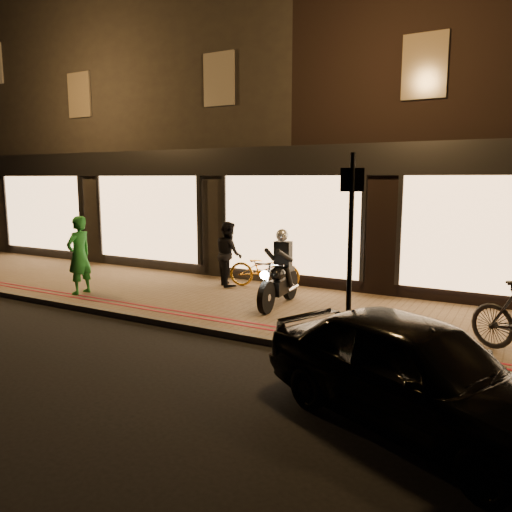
{
  "coord_description": "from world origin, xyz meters",
  "views": [
    {
      "loc": [
        5.18,
        -7.0,
        2.75
      ],
      "look_at": [
        0.07,
        2.16,
        1.1
      ],
      "focal_mm": 35.0,
      "sensor_mm": 36.0,
      "label": 1
    }
  ],
  "objects": [
    {
      "name": "ground",
      "position": [
        0.0,
        0.0,
        0.0
      ],
      "size": [
        90.0,
        90.0,
        0.0
      ],
      "primitive_type": "plane",
      "color": "black",
      "rests_on": "ground"
    },
    {
      "name": "sidewalk",
      "position": [
        0.0,
        2.0,
        0.06
      ],
      "size": [
        50.0,
        4.0,
        0.12
      ],
      "primitive_type": "cube",
      "color": "brown",
      "rests_on": "ground"
    },
    {
      "name": "kerb_stone",
      "position": [
        0.0,
        0.05,
        0.06
      ],
      "size": [
        50.0,
        0.14,
        0.12
      ],
      "primitive_type": "cube",
      "color": "#59544C",
      "rests_on": "ground"
    },
    {
      "name": "red_kerb_lines",
      "position": [
        0.0,
        0.55,
        0.12
      ],
      "size": [
        50.0,
        0.26,
        0.01
      ],
      "color": "maroon",
      "rests_on": "sidewalk"
    },
    {
      "name": "building_row",
      "position": [
        -0.0,
        8.99,
        4.25
      ],
      "size": [
        48.0,
        10.11,
        8.5
      ],
      "color": "black",
      "rests_on": "ground"
    },
    {
      "name": "motorcycle",
      "position": [
        0.68,
        2.06,
        0.73
      ],
      "size": [
        0.6,
        1.94,
        1.59
      ],
      "rotation": [
        0.0,
        0.0,
        0.08
      ],
      "color": "black",
      "rests_on": "sidewalk"
    },
    {
      "name": "sign_post",
      "position": [
        2.77,
        0.25,
        1.8
      ],
      "size": [
        0.34,
        0.14,
        3.0
      ],
      "rotation": [
        0.0,
        0.0,
        0.34
      ],
      "color": "black",
      "rests_on": "sidewalk"
    },
    {
      "name": "bicycle_gold",
      "position": [
        -0.42,
        3.45,
        0.58
      ],
      "size": [
        1.84,
        1.01,
        0.92
      ],
      "primitive_type": "imported",
      "rotation": [
        0.0,
        0.0,
        1.81
      ],
      "color": "gold",
      "rests_on": "sidewalk"
    },
    {
      "name": "person_green",
      "position": [
        -3.78,
        0.8,
        1.01
      ],
      "size": [
        0.45,
        0.66,
        1.78
      ],
      "primitive_type": "imported",
      "rotation": [
        0.0,
        0.0,
        -1.54
      ],
      "color": "#217C2D",
      "rests_on": "sidewalk"
    },
    {
      "name": "person_dark",
      "position": [
        -1.28,
        3.2,
        0.91
      ],
      "size": [
        0.97,
        0.96,
        1.58
      ],
      "primitive_type": "imported",
      "rotation": [
        0.0,
        0.0,
        2.38
      ],
      "color": "black",
      "rests_on": "sidewalk"
    },
    {
      "name": "parked_car",
      "position": [
        4.16,
        -1.58,
        0.64
      ],
      "size": [
        4.02,
        2.93,
        1.27
      ],
      "primitive_type": "imported",
      "rotation": [
        0.0,
        0.0,
        1.14
      ],
      "color": "black",
      "rests_on": "ground"
    }
  ]
}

